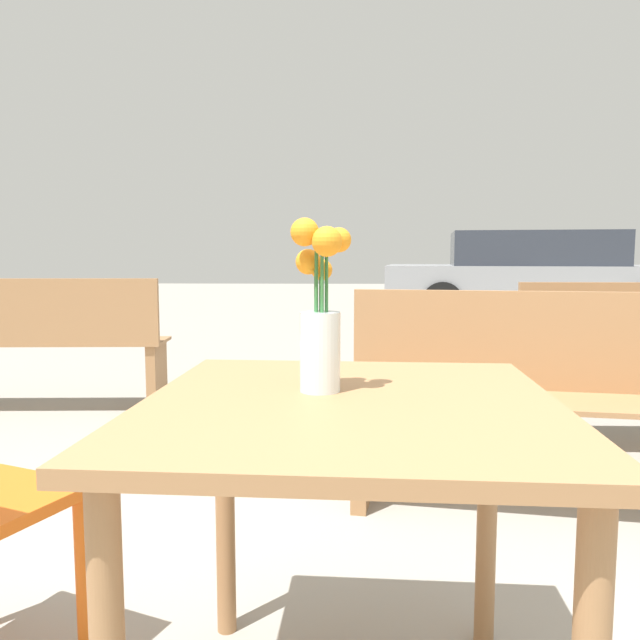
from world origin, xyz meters
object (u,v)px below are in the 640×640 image
at_px(flower_vase, 320,322).
at_px(bench_near, 594,390).
at_px(bench_far, 16,338).
at_px(parked_car, 532,278).
at_px(table_front, 350,453).

relative_size(flower_vase, bench_near, 0.18).
height_order(bench_near, bench_far, same).
height_order(bench_near, parked_car, parked_car).
bearing_deg(bench_far, table_front, -51.78).
height_order(bench_far, parked_car, parked_car).
height_order(table_front, bench_far, bench_far).
xyz_separation_m(flower_vase, bench_far, (-2.00, 2.55, -0.39)).
bearing_deg(bench_near, bench_far, 155.10).
bearing_deg(flower_vase, parked_car, 70.82).
xyz_separation_m(table_front, parked_car, (2.91, 8.61, 0.02)).
height_order(table_front, bench_near, bench_near).
bearing_deg(table_front, bench_near, 51.96).
xyz_separation_m(table_front, bench_far, (-2.07, 2.62, -0.14)).
bearing_deg(flower_vase, bench_near, 48.61).
bearing_deg(bench_far, flower_vase, -51.90).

